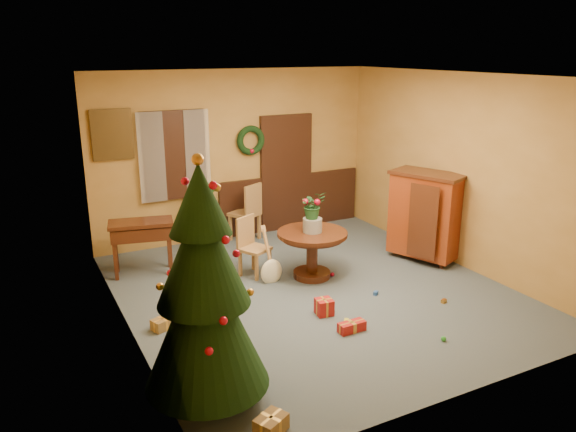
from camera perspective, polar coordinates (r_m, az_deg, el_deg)
room_envelope at (r=9.88m, az=-4.05°, el=4.33°), size 5.50×5.50×5.50m
dining_table at (r=8.12m, az=2.47°, el=-3.02°), size 1.01×1.01×0.70m
urn at (r=8.02m, az=2.49°, el=-0.93°), size 0.28×0.28×0.20m
centerpiece_plant at (r=7.93m, az=2.52°, el=1.13°), size 0.36×0.31×0.40m
chair_near at (r=8.24m, az=-3.79°, el=-2.86°), size 0.51×0.51×0.88m
chair_far at (r=9.68m, az=-4.08°, el=0.58°), size 0.59×0.59×1.02m
guitar at (r=7.97m, az=-1.71°, el=-4.14°), size 0.40×0.55×0.76m
plant_stand at (r=8.98m, az=-7.97°, el=-1.24°), size 0.30×0.30×0.78m
stand_plant at (r=8.84m, az=-8.10°, el=1.93°), size 0.30×0.27×0.44m
christmas_tree at (r=5.11m, az=-8.55°, el=-7.66°), size 1.16×1.16×2.39m
writing_desk at (r=8.48m, az=-14.66°, el=-1.81°), size 0.99×0.64×0.81m
sideboard at (r=8.98m, az=13.79°, el=0.24°), size 0.95×1.23×1.41m
gift_a at (r=5.23m, az=-1.73°, el=-20.39°), size 0.34×0.31×0.15m
gift_b at (r=7.16m, az=3.69°, el=-9.19°), size 0.23×0.23×0.21m
gift_c at (r=6.98m, az=-12.61°, el=-10.63°), size 0.29×0.25×0.14m
gift_d at (r=6.81m, az=6.49°, el=-11.11°), size 0.34×0.14×0.12m
toy_a at (r=7.80m, az=8.91°, el=-7.74°), size 0.09×0.09×0.05m
toy_b at (r=6.82m, az=15.52°, el=-11.93°), size 0.06×0.06×0.06m
toy_c at (r=7.00m, az=5.94°, el=-10.59°), size 0.09×0.09×0.05m
toy_d at (r=8.32m, az=4.53°, el=-5.94°), size 0.06×0.06×0.06m
toy_e at (r=7.76m, az=15.54°, el=-8.32°), size 0.09×0.07×0.05m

